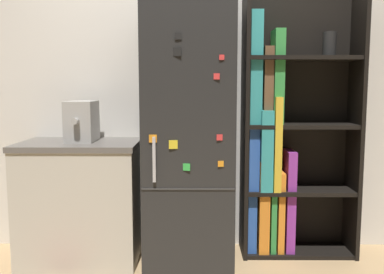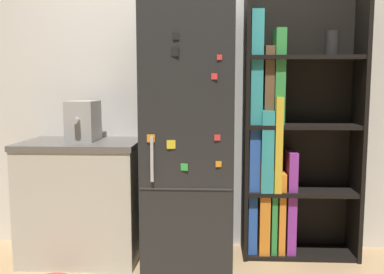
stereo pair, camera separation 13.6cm
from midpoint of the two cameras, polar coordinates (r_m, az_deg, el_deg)
name	(u,v)px [view 2 (the right image)]	position (r m, az deg, el deg)	size (l,w,h in m)	color
ground_plane	(188,267)	(3.23, 0.67, -16.93)	(16.00, 16.00, 0.00)	tan
wall_back	(191,86)	(3.43, 1.01, 6.80)	(8.00, 0.05, 2.60)	silver
refrigerator	(189,137)	(3.11, 0.79, -0.04)	(0.63, 0.66, 1.86)	black
bookshelf	(284,141)	(3.35, 13.27, -0.59)	(0.87, 0.34, 2.01)	black
kitchen_counter	(83,199)	(3.35, -13.21, -8.10)	(0.87, 0.61, 0.89)	#BCB7A8
espresso_machine	(83,121)	(3.28, -13.15, 2.11)	(0.20, 0.35, 0.30)	#A5A39E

